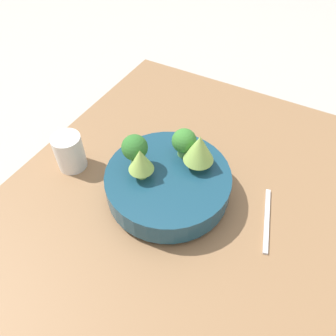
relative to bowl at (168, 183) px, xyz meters
name	(u,v)px	position (x,y,z in m)	size (l,w,h in m)	color
ground_plane	(177,216)	(-0.03, -0.04, -0.07)	(6.00, 6.00, 0.00)	#ADA89E
table	(177,212)	(-0.03, -0.04, -0.06)	(1.02, 0.80, 0.03)	olive
bowl	(168,183)	(0.00, 0.00, 0.00)	(0.28, 0.28, 0.07)	navy
romanesco_piece_near	(199,149)	(0.05, -0.04, 0.08)	(0.07, 0.07, 0.09)	#609347
broccoli_floret_right	(184,142)	(0.07, 0.00, 0.07)	(0.05, 0.05, 0.07)	#6BA34C
broccoli_floret_back	(135,149)	(-0.01, 0.07, 0.08)	(0.06, 0.06, 0.08)	#609347
romanesco_piece_far	(141,161)	(-0.03, 0.05, 0.08)	(0.05, 0.05, 0.08)	#7AB256
cup	(69,152)	(-0.03, 0.25, 0.01)	(0.07, 0.07, 0.09)	silver
fork	(267,220)	(0.04, -0.22, -0.04)	(0.16, 0.05, 0.01)	silver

